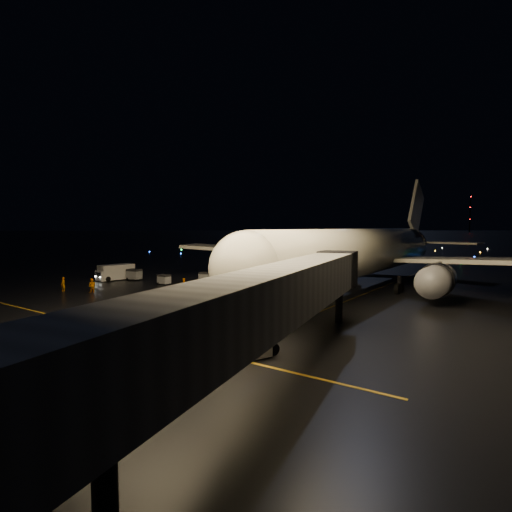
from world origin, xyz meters
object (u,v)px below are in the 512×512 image
(belt_loader, at_px, (213,293))
(service_truck, at_px, (116,272))
(crew_b, at_px, (92,285))
(baggage_cart_3, at_px, (134,275))
(crew_a, at_px, (63,284))
(airliner, at_px, (372,226))
(baggage_cart_1, at_px, (206,277))
(crew_c, at_px, (184,284))
(baggage_cart_2, at_px, (164,280))
(baggage_cart_0, at_px, (216,280))
(pushback_tug, at_px, (245,340))

(belt_loader, bearing_deg, service_truck, 170.94)
(crew_b, relative_size, baggage_cart_3, 0.90)
(crew_a, relative_size, crew_b, 0.98)
(airliner, distance_m, service_truck, 41.31)
(airliner, relative_size, baggage_cart_1, 34.23)
(crew_c, height_order, baggage_cart_2, crew_c)
(belt_loader, relative_size, crew_b, 3.36)
(airliner, distance_m, belt_loader, 25.87)
(service_truck, xyz_separation_m, baggage_cart_2, (10.52, 0.83, -0.54))
(crew_c, relative_size, baggage_cart_0, 0.92)
(crew_a, distance_m, baggage_cart_0, 21.26)
(belt_loader, height_order, baggage_cart_3, belt_loader)
(pushback_tug, bearing_deg, baggage_cart_0, 157.17)
(pushback_tug, bearing_deg, belt_loader, 162.10)
(baggage_cart_1, height_order, baggage_cart_3, baggage_cart_3)
(airliner, relative_size, crew_c, 37.20)
(pushback_tug, bearing_deg, service_truck, 178.33)
(service_truck, distance_m, baggage_cart_2, 10.57)
(pushback_tug, bearing_deg, crew_a, -168.24)
(baggage_cart_2, bearing_deg, pushback_tug, -33.25)
(crew_b, height_order, crew_c, crew_b)
(belt_loader, distance_m, crew_c, 13.19)
(airliner, distance_m, crew_a, 43.58)
(belt_loader, xyz_separation_m, crew_a, (-24.11, -3.34, -0.63))
(baggage_cart_3, bearing_deg, crew_b, -72.33)
(crew_b, distance_m, baggage_cart_3, 12.78)
(pushback_tug, relative_size, crew_c, 2.34)
(pushback_tug, relative_size, crew_a, 2.06)
(airliner, xyz_separation_m, belt_loader, (-9.86, -22.78, -7.27))
(baggage_cart_2, bearing_deg, baggage_cart_3, 175.31)
(baggage_cart_0, relative_size, baggage_cart_1, 1.00)
(belt_loader, height_order, baggage_cart_2, belt_loader)
(airliner, height_order, crew_a, airliner)
(airliner, distance_m, baggage_cart_1, 26.69)
(crew_c, xyz_separation_m, baggage_cart_1, (-3.01, 7.80, -0.06))
(service_truck, relative_size, crew_b, 3.61)
(belt_loader, bearing_deg, pushback_tug, -34.36)
(baggage_cart_0, relative_size, baggage_cart_3, 0.84)
(service_truck, bearing_deg, baggage_cart_1, 33.76)
(baggage_cart_0, bearing_deg, crew_b, -140.81)
(airliner, height_order, crew_b, airliner)
(crew_b, distance_m, baggage_cart_2, 10.94)
(service_truck, bearing_deg, baggage_cart_3, 37.54)
(pushback_tug, distance_m, service_truck, 44.46)
(crew_a, xyz_separation_m, crew_c, (12.88, 10.21, -0.12))
(airliner, distance_m, crew_b, 39.21)
(baggage_cart_3, bearing_deg, airliner, 11.52)
(pushback_tug, height_order, crew_a, crew_a)
(service_truck, height_order, crew_a, service_truck)
(crew_b, bearing_deg, baggage_cart_2, 58.06)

